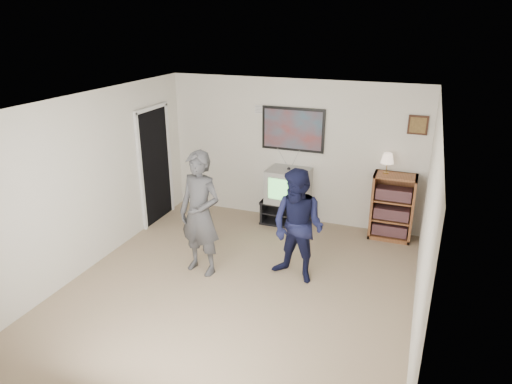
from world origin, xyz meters
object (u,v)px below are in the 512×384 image
Objects in this scene: crt_television at (288,186)px; person_tall at (200,214)px; bookshelf at (392,207)px; media_stand at (286,212)px; person_short at (298,227)px.

person_tall is at bearing -105.61° from crt_television.
bookshelf is 0.62× the size of person_tall.
crt_television is 0.39× the size of person_tall.
media_stand is 0.53× the size of person_short.
person_short is (0.65, -1.72, 0.08)m from crt_television.
person_tall reaches higher than media_stand.
crt_television is 0.43× the size of person_short.
crt_television is at bearing -0.95° from media_stand.
bookshelf reaches higher than media_stand.
person_tall reaches higher than crt_television.
crt_television is at bearing 126.16° from person_short.
person_short is (0.68, -1.72, 0.59)m from media_stand.
crt_television is (0.04, 0.00, 0.50)m from media_stand.
person_short is at bearing -122.05° from bookshelf.
person_tall is 1.36m from person_short.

